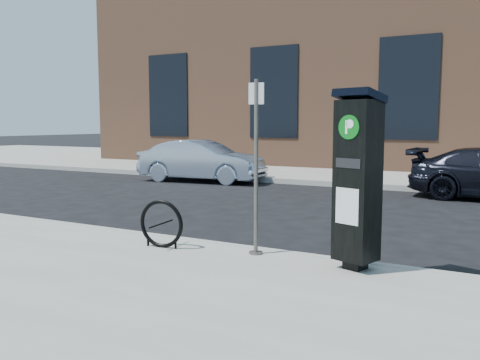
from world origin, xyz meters
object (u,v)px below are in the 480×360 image
Objects in this scene: sign_pole at (256,169)px; car_silver at (202,161)px; bike_rack at (161,224)px; parking_kiosk at (357,178)px.

car_silver is (-5.71, 7.60, -0.61)m from sign_pole.
sign_pole is 1.53m from bike_rack.
sign_pole reaches higher than parking_kiosk.
sign_pole reaches higher than car_silver.
bike_rack is at bearing -178.68° from sign_pole.
sign_pole is at bearing 7.63° from bike_rack.
parking_kiosk is 10.40m from car_silver.
parking_kiosk is at bearing -143.94° from car_silver.
car_silver is at bearing 113.44° from bike_rack.
bike_rack is at bearing -157.21° from car_silver.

